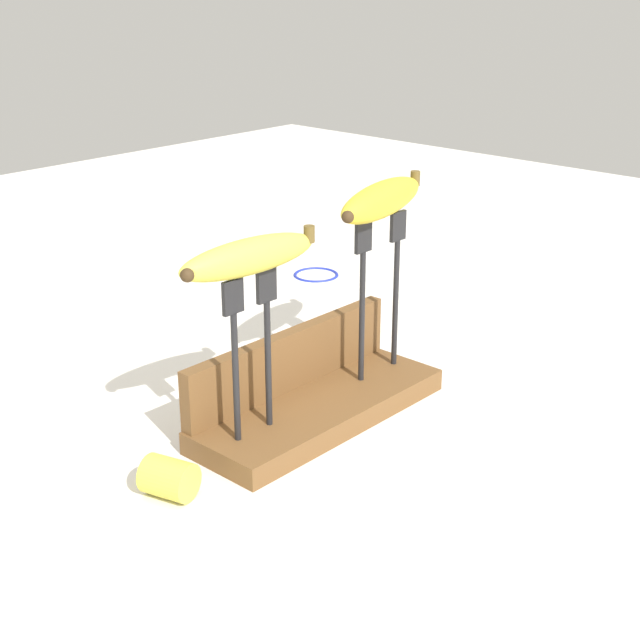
{
  "coord_description": "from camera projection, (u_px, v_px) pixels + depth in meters",
  "views": [
    {
      "loc": [
        -0.71,
        -0.65,
        0.51
      ],
      "look_at": [
        0.0,
        0.0,
        0.13
      ],
      "focal_mm": 51.46,
      "sensor_mm": 36.0,
      "label": 1
    }
  ],
  "objects": [
    {
      "name": "board_backstop",
      "position": [
        290.0,
        360.0,
        1.09
      ],
      "size": [
        0.32,
        0.02,
        0.07
      ],
      "primitive_type": "cube",
      "color": "brown",
      "rests_on": "wooden_board"
    },
    {
      "name": "banana_raised_right",
      "position": [
        384.0,
        200.0,
        1.07
      ],
      "size": [
        0.19,
        0.08,
        0.04
      ],
      "color": "yellow",
      "rests_on": "fork_stand_right"
    },
    {
      "name": "banana_raised_left",
      "position": [
        251.0,
        257.0,
        0.93
      ],
      "size": [
        0.17,
        0.05,
        0.04
      ],
      "color": "#DBD147",
      "rests_on": "fork_stand_left"
    },
    {
      "name": "fork_fallen_near",
      "position": [
        301.0,
        346.0,
        1.28
      ],
      "size": [
        0.18,
        0.1,
        0.01
      ],
      "color": "black",
      "rests_on": "ground"
    },
    {
      "name": "ground_plane",
      "position": [
        320.0,
        419.0,
        1.09
      ],
      "size": [
        3.0,
        3.0,
        0.0
      ],
      "primitive_type": "plane",
      "color": "silver"
    },
    {
      "name": "wooden_board",
      "position": [
        320.0,
        409.0,
        1.08
      ],
      "size": [
        0.33,
        0.12,
        0.03
      ],
      "primitive_type": "cube",
      "color": "brown",
      "rests_on": "ground"
    },
    {
      "name": "fork_stand_right",
      "position": [
        382.0,
        282.0,
        1.1
      ],
      "size": [
        0.09,
        0.01,
        0.2
      ],
      "color": "black",
      "rests_on": "wooden_board"
    },
    {
      "name": "fork_stand_left",
      "position": [
        253.0,
        341.0,
        0.96
      ],
      "size": [
        0.07,
        0.01,
        0.18
      ],
      "color": "black",
      "rests_on": "wooden_board"
    },
    {
      "name": "wire_coil",
      "position": [
        316.0,
        274.0,
        1.58
      ],
      "size": [
        0.08,
        0.08,
        0.01
      ],
      "primitive_type": "torus",
      "color": "#1E2DA5",
      "rests_on": "ground"
    },
    {
      "name": "banana_chunk_near",
      "position": [
        169.0,
        478.0,
        0.92
      ],
      "size": [
        0.05,
        0.06,
        0.04
      ],
      "color": "#DBD147",
      "rests_on": "ground"
    }
  ]
}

